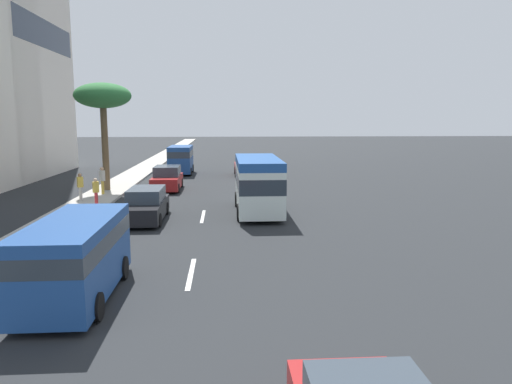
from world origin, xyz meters
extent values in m
plane|color=#26282B|center=(31.50, 0.00, 0.00)|extent=(198.00, 198.00, 0.00)
cube|color=#B2ADA3|center=(31.50, 6.79, 0.07)|extent=(162.00, 2.57, 0.15)
cube|color=silver|center=(12.94, 0.00, 0.01)|extent=(3.20, 0.16, 0.01)
cube|color=silver|center=(22.07, 0.00, 0.01)|extent=(3.20, 0.16, 0.01)
cube|color=#A51E1E|center=(39.85, -2.96, 0.60)|extent=(4.15, 1.78, 0.84)
cube|color=#38424C|center=(39.65, -2.96, 1.36)|extent=(2.28, 1.63, 0.69)
cylinder|color=black|center=(41.14, -2.15, 0.32)|extent=(0.64, 0.22, 0.64)
cylinder|color=black|center=(41.14, -3.78, 0.32)|extent=(0.64, 0.22, 0.64)
cylinder|color=black|center=(38.57, -2.15, 0.32)|extent=(0.64, 0.22, 0.64)
cylinder|color=black|center=(38.57, -3.78, 0.32)|extent=(0.64, 0.22, 0.64)
cube|color=silver|center=(22.93, -2.90, 1.37)|extent=(6.60, 2.21, 2.27)
cube|color=#1E4C93|center=(22.93, -2.90, 2.72)|extent=(6.60, 2.21, 0.43)
cube|color=#28333D|center=(22.93, -2.90, 1.80)|extent=(6.61, 2.21, 0.76)
cylinder|color=black|center=(24.84, -1.85, 0.42)|extent=(0.84, 0.26, 0.84)
cylinder|color=black|center=(24.84, -3.95, 0.42)|extent=(0.84, 0.26, 0.84)
cylinder|color=black|center=(21.01, -1.85, 0.42)|extent=(0.84, 0.26, 0.84)
cylinder|color=black|center=(21.01, -3.95, 0.42)|extent=(0.84, 0.26, 0.84)
cube|color=#1E478C|center=(11.01, 3.03, 1.21)|extent=(5.24, 1.96, 2.03)
cube|color=#2D3842|center=(11.01, 3.03, 1.66)|extent=(5.25, 1.96, 0.49)
cylinder|color=black|center=(9.44, 2.10, 0.36)|extent=(0.72, 0.24, 0.72)
cylinder|color=black|center=(9.44, 3.96, 0.36)|extent=(0.72, 0.24, 0.72)
cylinder|color=black|center=(12.58, 2.10, 0.36)|extent=(0.72, 0.24, 0.72)
cylinder|color=black|center=(12.58, 3.96, 0.36)|extent=(0.72, 0.24, 0.72)
cube|color=#1E478C|center=(41.31, 2.79, 1.36)|extent=(4.67, 1.96, 2.32)
cube|color=#2D3842|center=(41.31, 2.79, 1.87)|extent=(4.67, 1.96, 0.56)
cylinder|color=black|center=(39.91, 1.86, 0.36)|extent=(0.72, 0.24, 0.72)
cylinder|color=black|center=(39.91, 3.72, 0.36)|extent=(0.72, 0.24, 0.72)
cylinder|color=black|center=(42.70, 1.86, 0.36)|extent=(0.72, 0.24, 0.72)
cylinder|color=black|center=(42.70, 3.72, 0.36)|extent=(0.72, 0.24, 0.72)
cube|color=#A51E1E|center=(31.45, 2.89, 0.59)|extent=(4.38, 1.85, 0.82)
cube|color=#38424C|center=(31.67, 2.89, 1.34)|extent=(2.41, 1.71, 0.67)
cylinder|color=black|center=(30.09, 2.04, 0.32)|extent=(0.64, 0.22, 0.64)
cylinder|color=black|center=(30.09, 3.74, 0.32)|extent=(0.64, 0.22, 0.64)
cylinder|color=black|center=(32.81, 2.04, 0.32)|extent=(0.64, 0.22, 0.64)
cylinder|color=black|center=(32.81, 3.74, 0.32)|extent=(0.64, 0.22, 0.64)
cube|color=black|center=(21.28, 2.75, 0.57)|extent=(4.73, 1.75, 0.78)
cube|color=#38424C|center=(21.52, 2.75, 1.27)|extent=(2.60, 1.61, 0.64)
cylinder|color=black|center=(19.81, 1.94, 0.32)|extent=(0.64, 0.22, 0.64)
cylinder|color=black|center=(19.81, 3.55, 0.32)|extent=(0.64, 0.22, 0.64)
cylinder|color=black|center=(22.75, 1.94, 0.32)|extent=(0.64, 0.22, 0.64)
cylinder|color=black|center=(22.75, 3.55, 0.32)|extent=(0.64, 0.22, 0.64)
cylinder|color=red|center=(24.64, 6.04, 0.53)|extent=(0.14, 0.14, 0.76)
cylinder|color=red|center=(24.80, 6.04, 0.53)|extent=(0.14, 0.14, 0.76)
cube|color=gold|center=(24.72, 6.04, 1.21)|extent=(0.33, 0.38, 0.60)
sphere|color=beige|center=(24.72, 6.04, 1.61)|extent=(0.21, 0.21, 0.21)
cylinder|color=beige|center=(26.51, 7.43, 0.55)|extent=(0.14, 0.14, 0.79)
cylinder|color=beige|center=(26.67, 7.43, 0.55)|extent=(0.14, 0.14, 0.79)
cube|color=gold|center=(26.59, 7.43, 1.26)|extent=(0.36, 0.39, 0.63)
sphere|color=#9E7251|center=(26.59, 7.43, 1.68)|extent=(0.21, 0.21, 0.21)
cylinder|color=gold|center=(28.91, 6.74, 0.58)|extent=(0.14, 0.14, 0.85)
cylinder|color=gold|center=(29.07, 6.74, 0.58)|extent=(0.14, 0.14, 0.85)
cube|color=beige|center=(28.99, 6.74, 1.34)|extent=(0.37, 0.39, 0.68)
sphere|color=tan|center=(28.99, 6.74, 1.79)|extent=(0.23, 0.23, 0.23)
cylinder|color=brown|center=(30.85, 6.91, 3.05)|extent=(0.43, 0.43, 5.79)
ellipsoid|color=#2D7238|center=(30.85, 6.91, 6.51)|extent=(3.74, 3.74, 1.68)
cube|color=#2D3847|center=(40.97, 13.92, 12.06)|extent=(13.07, 0.08, 2.39)
camera|label=1|loc=(-2.05, -1.10, 4.99)|focal=33.40mm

